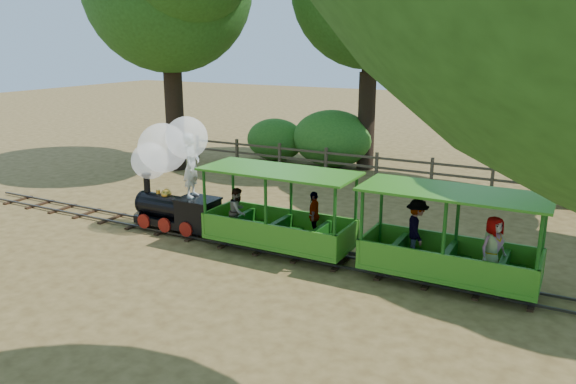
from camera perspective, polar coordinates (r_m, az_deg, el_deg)
The scene contains 8 objects.
ground at distance 13.21m, azimuth 1.42°, elevation -6.56°, with size 90.00×90.00×0.00m, color olive.
track at distance 13.19m, azimuth 1.42°, elevation -6.29°, with size 22.00×1.00×0.10m.
locomotive at distance 14.82m, azimuth -11.90°, elevation 2.61°, with size 2.72×1.28×3.13m.
carriage_front at distance 13.23m, azimuth -1.14°, elevation -2.92°, with size 3.68×1.50×1.91m.
carriage_rear at distance 11.96m, azimuth 15.85°, elevation -5.28°, with size 3.68×1.52×1.91m.
fence at distance 20.22m, azimuth 11.66°, elevation 2.53°, with size 18.10×0.10×1.00m.
shrub_west at distance 23.61m, azimuth -1.28°, elevation 5.36°, with size 2.53×1.94×1.75m, color #2D6B1E.
shrub_mid_w at distance 22.43m, azimuth 4.53°, elevation 5.45°, with size 3.26×2.50×2.25m, color #2D6B1E.
Camera 1 is at (5.48, -10.98, 4.88)m, focal length 35.00 mm.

